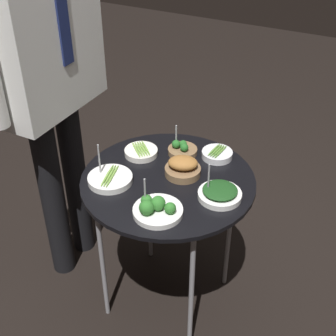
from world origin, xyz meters
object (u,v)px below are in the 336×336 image
object	(u,v)px
bowl_asparagus_near_rim	(110,179)
bowl_roast_back_right	(183,168)
bowl_asparagus_mid_left	(217,154)
waiter_figure	(42,50)
bowl_asparagus_front_center	(141,152)
serving_cart	(168,188)
bowl_spinach_back_left	(220,193)
bowl_broccoli_far_rim	(182,149)
bowl_broccoli_front_right	(156,208)

from	to	relation	value
bowl_asparagus_near_rim	bowl_roast_back_right	bearing A→B (deg)	-53.24
bowl_asparagus_mid_left	waiter_figure	distance (m)	0.81
bowl_roast_back_right	bowl_asparagus_front_center	xyz separation A→B (m)	(0.05, 0.22, -0.02)
bowl_roast_back_right	waiter_figure	bearing A→B (deg)	92.80
bowl_roast_back_right	bowl_asparagus_near_rim	distance (m)	0.29
bowl_asparagus_near_rim	serving_cart	bearing A→B (deg)	-57.79
bowl_spinach_back_left	bowl_asparagus_mid_left	world-z (taller)	bowl_spinach_back_left
bowl_roast_back_right	bowl_spinach_back_left	size ratio (longest dim) A/B	0.87
bowl_spinach_back_left	bowl_asparagus_mid_left	bearing A→B (deg)	24.09
bowl_spinach_back_left	waiter_figure	bearing A→B (deg)	86.98
bowl_spinach_back_left	bowl_asparagus_near_rim	distance (m)	0.42
bowl_broccoli_far_rim	waiter_figure	world-z (taller)	waiter_figure
serving_cart	bowl_asparagus_near_rim	bearing A→B (deg)	122.21
bowl_roast_back_right	bowl_asparagus_mid_left	xyz separation A→B (m)	(0.17, -0.07, -0.02)
serving_cart	bowl_asparagus_near_rim	xyz separation A→B (m)	(-0.12, 0.19, 0.06)
bowl_broccoli_front_right	serving_cart	bearing A→B (deg)	16.23
waiter_figure	serving_cart	bearing A→B (deg)	-92.27
bowl_asparagus_front_center	bowl_broccoli_far_rim	distance (m)	0.17
bowl_spinach_back_left	bowl_asparagus_mid_left	size ratio (longest dim) A/B	1.27
bowl_asparagus_front_center	bowl_broccoli_front_right	bearing A→B (deg)	-142.25
bowl_broccoli_far_rim	bowl_asparagus_mid_left	bearing A→B (deg)	-74.35
bowl_roast_back_right	serving_cart	bearing A→B (deg)	142.81
bowl_asparagus_near_rim	waiter_figure	bearing A→B (deg)	68.95
bowl_broccoli_far_rim	serving_cart	bearing A→B (deg)	-171.25
serving_cart	bowl_broccoli_far_rim	world-z (taller)	bowl_broccoli_far_rim
bowl_broccoli_front_right	waiter_figure	bearing A→B (deg)	69.66
bowl_broccoli_front_right	bowl_broccoli_far_rim	distance (m)	0.40
bowl_asparagus_front_center	waiter_figure	world-z (taller)	waiter_figure
bowl_roast_back_right	bowl_asparagus_front_center	size ratio (longest dim) A/B	1.02
bowl_asparagus_near_rim	bowl_asparagus_front_center	distance (m)	0.22
bowl_broccoli_far_rim	bowl_spinach_back_left	bearing A→B (deg)	-129.16
bowl_broccoli_front_right	bowl_asparagus_mid_left	size ratio (longest dim) A/B	1.40
serving_cart	bowl_asparagus_near_rim	distance (m)	0.23
bowl_spinach_back_left	bowl_broccoli_far_rim	world-z (taller)	bowl_spinach_back_left
bowl_asparagus_near_rim	bowl_asparagus_mid_left	bearing A→B (deg)	-41.30
bowl_roast_back_right	bowl_broccoli_front_right	xyz separation A→B (m)	(-0.26, -0.02, -0.01)
serving_cart	bowl_broccoli_far_rim	xyz separation A→B (m)	(0.19, 0.03, 0.07)
bowl_asparagus_near_rim	bowl_broccoli_front_right	distance (m)	0.26
waiter_figure	bowl_asparagus_front_center	bearing A→B (deg)	-78.37
bowl_roast_back_right	bowl_asparagus_mid_left	distance (m)	0.19
bowl_spinach_back_left	bowl_broccoli_far_rim	xyz separation A→B (m)	(0.20, 0.25, -0.00)
bowl_roast_back_right	bowl_broccoli_front_right	distance (m)	0.26
bowl_spinach_back_left	bowl_asparagus_near_rim	bearing A→B (deg)	103.68
bowl_asparagus_mid_left	waiter_figure	xyz separation A→B (m)	(-0.20, 0.67, 0.40)
bowl_spinach_back_left	bowl_broccoli_front_right	world-z (taller)	bowl_spinach_back_left
bowl_asparagus_near_rim	bowl_asparagus_mid_left	distance (m)	0.46
bowl_spinach_back_left	bowl_broccoli_front_right	distance (m)	0.25
bowl_asparagus_mid_left	waiter_figure	size ratio (longest dim) A/B	0.07
bowl_roast_back_right	waiter_figure	xyz separation A→B (m)	(-0.03, 0.60, 0.38)
bowl_broccoli_front_right	bowl_broccoli_far_rim	bearing A→B (deg)	12.74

